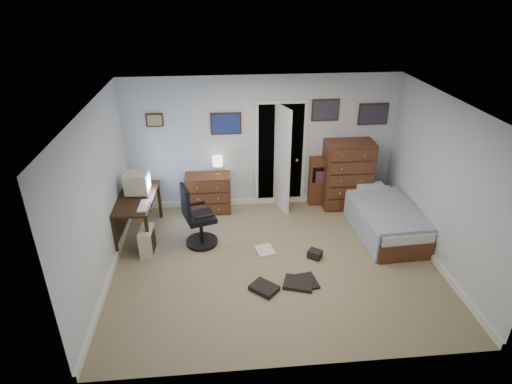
% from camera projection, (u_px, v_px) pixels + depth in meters
% --- Properties ---
extents(floor, '(5.00, 4.00, 0.02)m').
position_uv_depth(floor, '(275.00, 263.00, 6.69)').
color(floor, '#82755A').
rests_on(floor, ground).
extents(computer_desk, '(0.65, 1.32, 0.74)m').
position_uv_depth(computer_desk, '(132.00, 206.00, 7.14)').
color(computer_desk, '#311C10').
rests_on(computer_desk, floor).
extents(crt_monitor, '(0.40, 0.37, 0.36)m').
position_uv_depth(crt_monitor, '(137.00, 183.00, 7.12)').
color(crt_monitor, beige).
rests_on(crt_monitor, computer_desk).
extents(keyboard, '(0.17, 0.40, 0.02)m').
position_uv_depth(keyboard, '(144.00, 206.00, 6.76)').
color(keyboard, beige).
rests_on(keyboard, computer_desk).
extents(pc_tower, '(0.22, 0.43, 0.45)m').
position_uv_depth(pc_tower, '(147.00, 241.00, 6.83)').
color(pc_tower, beige).
rests_on(pc_tower, floor).
extents(office_chair, '(0.66, 0.66, 1.09)m').
position_uv_depth(office_chair, '(197.00, 222.00, 6.96)').
color(office_chair, black).
rests_on(office_chair, floor).
extents(media_stack, '(0.15, 0.15, 0.74)m').
position_uv_depth(media_stack, '(139.00, 194.00, 7.97)').
color(media_stack, maroon).
rests_on(media_stack, floor).
extents(low_dresser, '(0.84, 0.43, 0.74)m').
position_uv_depth(low_dresser, '(208.00, 193.00, 8.01)').
color(low_dresser, '#552F1B').
rests_on(low_dresser, floor).
extents(table_lamp, '(0.19, 0.19, 0.36)m').
position_uv_depth(table_lamp, '(218.00, 162.00, 7.75)').
color(table_lamp, gold).
rests_on(table_lamp, low_dresser).
extents(doorway, '(0.96, 1.12, 2.05)m').
position_uv_depth(doorway, '(278.00, 150.00, 8.29)').
color(doorway, black).
rests_on(doorway, floor).
extents(tall_dresser, '(0.90, 0.54, 1.31)m').
position_uv_depth(tall_dresser, '(347.00, 174.00, 8.08)').
color(tall_dresser, '#552F1B').
rests_on(tall_dresser, floor).
extents(headboard_bookcase, '(1.08, 0.34, 0.96)m').
position_uv_depth(headboard_bookcase, '(336.00, 179.00, 8.24)').
color(headboard_bookcase, '#552F1B').
rests_on(headboard_bookcase, floor).
extents(bed, '(1.04, 1.83, 0.58)m').
position_uv_depth(bed, '(384.00, 219.00, 7.35)').
color(bed, '#552F1B').
rests_on(bed, floor).
extents(wall_posters, '(4.38, 0.04, 0.60)m').
position_uv_depth(wall_posters, '(293.00, 116.00, 7.71)').
color(wall_posters, '#331E11').
rests_on(wall_posters, floor).
extents(floor_clutter, '(1.25, 1.36, 0.13)m').
position_uv_depth(floor_clutter, '(288.00, 274.00, 6.38)').
color(floor_clutter, black).
rests_on(floor_clutter, floor).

